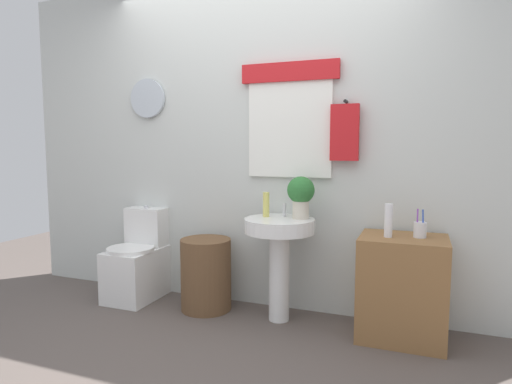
{
  "coord_description": "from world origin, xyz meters",
  "views": [
    {
      "loc": [
        1.18,
        -2.07,
        1.26
      ],
      "look_at": [
        0.08,
        0.8,
        0.94
      ],
      "focal_mm": 30.33,
      "sensor_mm": 36.0,
      "label": 1
    }
  ],
  "objects": [
    {
      "name": "ground_plane",
      "position": [
        0.0,
        0.0,
        0.0
      ],
      "size": [
        8.0,
        8.0,
        0.0
      ],
      "primitive_type": "plane",
      "color": "#564C47"
    },
    {
      "name": "back_wall",
      "position": [
        0.0,
        1.15,
        1.3
      ],
      "size": [
        4.4,
        0.18,
        2.6
      ],
      "color": "silver",
      "rests_on": "ground_plane"
    },
    {
      "name": "toilet",
      "position": [
        -1.01,
        0.88,
        0.29
      ],
      "size": [
        0.38,
        0.51,
        0.76
      ],
      "color": "white",
      "rests_on": "ground_plane"
    },
    {
      "name": "laundry_hamper",
      "position": [
        -0.36,
        0.85,
        0.28
      ],
      "size": [
        0.39,
        0.39,
        0.56
      ],
      "primitive_type": "cylinder",
      "color": "brown",
      "rests_on": "ground_plane"
    },
    {
      "name": "pedestal_sink",
      "position": [
        0.24,
        0.85,
        0.57
      ],
      "size": [
        0.51,
        0.51,
        0.75
      ],
      "color": "white",
      "rests_on": "ground_plane"
    },
    {
      "name": "faucet",
      "position": [
        0.24,
        0.97,
        0.8
      ],
      "size": [
        0.03,
        0.03,
        0.1
      ],
      "primitive_type": "cylinder",
      "color": "silver",
      "rests_on": "pedestal_sink"
    },
    {
      "name": "wooden_cabinet",
      "position": [
        1.09,
        0.85,
        0.34
      ],
      "size": [
        0.55,
        0.44,
        0.68
      ],
      "primitive_type": "cube",
      "color": "olive",
      "rests_on": "ground_plane"
    },
    {
      "name": "soap_bottle",
      "position": [
        0.12,
        0.9,
        0.84
      ],
      "size": [
        0.05,
        0.05,
        0.18
      ],
      "primitive_type": "cylinder",
      "color": "#DBD166",
      "rests_on": "pedestal_sink"
    },
    {
      "name": "potted_plant",
      "position": [
        0.38,
        0.91,
        0.93
      ],
      "size": [
        0.2,
        0.2,
        0.3
      ],
      "color": "beige",
      "rests_on": "pedestal_sink"
    },
    {
      "name": "lotion_bottle",
      "position": [
        0.99,
        0.81,
        0.79
      ],
      "size": [
        0.05,
        0.05,
        0.22
      ],
      "primitive_type": "cylinder",
      "color": "white",
      "rests_on": "wooden_cabinet"
    },
    {
      "name": "toothbrush_cup",
      "position": [
        1.19,
        0.87,
        0.73
      ],
      "size": [
        0.08,
        0.08,
        0.19
      ],
      "color": "silver",
      "rests_on": "wooden_cabinet"
    }
  ]
}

